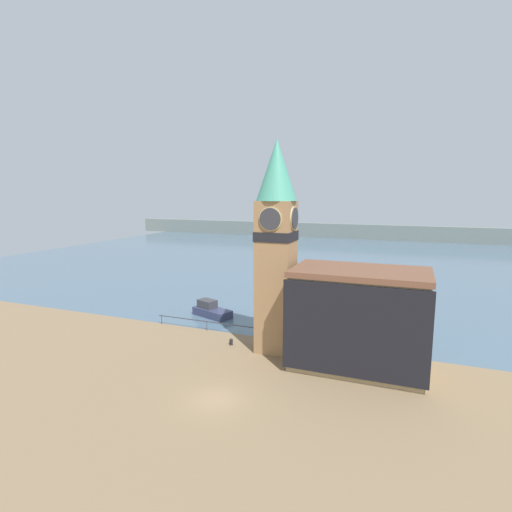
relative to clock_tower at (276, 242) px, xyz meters
name	(u,v)px	position (x,y,z in m)	size (l,w,h in m)	color
ground_plane	(217,400)	(-1.01, -10.81, -10.79)	(160.00, 160.00, 0.00)	#846B4C
water	(353,257)	(-1.01, 62.73, -10.79)	(160.00, 120.00, 0.00)	slate
far_shoreline	(370,232)	(-1.01, 102.73, -8.29)	(180.00, 3.00, 5.00)	slate
pier_railing	(207,322)	(-8.99, 2.48, -9.83)	(12.66, 0.08, 1.09)	#333338
clock_tower	(276,242)	(0.00, 0.00, 0.00)	(3.81, 3.81, 20.29)	#9E754C
pier_building	(359,319)	(8.02, -1.04, -6.35)	(11.69, 7.16, 8.84)	tan
boat_near	(211,310)	(-11.07, 7.47, -10.07)	(5.60, 3.81, 1.97)	#333856
mooring_bollard_near	(231,341)	(-4.62, -0.45, -10.43)	(0.37, 0.37, 0.68)	black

